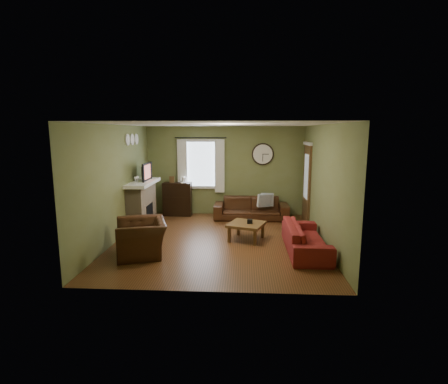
# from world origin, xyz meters

# --- Properties ---
(floor) EXTENTS (4.60, 5.20, 0.00)m
(floor) POSITION_xyz_m (0.00, 0.00, 0.00)
(floor) COLOR #543017
(floor) RESTS_ON ground
(ceiling) EXTENTS (4.60, 5.20, 0.00)m
(ceiling) POSITION_xyz_m (0.00, 0.00, 2.60)
(ceiling) COLOR white
(ceiling) RESTS_ON ground
(wall_left) EXTENTS (0.00, 5.20, 2.60)m
(wall_left) POSITION_xyz_m (-2.30, 0.00, 1.30)
(wall_left) COLOR olive
(wall_left) RESTS_ON ground
(wall_right) EXTENTS (0.00, 5.20, 2.60)m
(wall_right) POSITION_xyz_m (2.30, 0.00, 1.30)
(wall_right) COLOR olive
(wall_right) RESTS_ON ground
(wall_back) EXTENTS (4.60, 0.00, 2.60)m
(wall_back) POSITION_xyz_m (0.00, 2.60, 1.30)
(wall_back) COLOR olive
(wall_back) RESTS_ON ground
(wall_front) EXTENTS (4.60, 0.00, 2.60)m
(wall_front) POSITION_xyz_m (0.00, -2.60, 1.30)
(wall_front) COLOR olive
(wall_front) RESTS_ON ground
(fireplace) EXTENTS (0.40, 1.40, 1.10)m
(fireplace) POSITION_xyz_m (-2.10, 1.15, 0.55)
(fireplace) COLOR #9C8162
(fireplace) RESTS_ON floor
(firebox) EXTENTS (0.04, 0.60, 0.55)m
(firebox) POSITION_xyz_m (-1.91, 1.15, 0.30)
(firebox) COLOR black
(firebox) RESTS_ON fireplace
(mantel) EXTENTS (0.58, 1.60, 0.08)m
(mantel) POSITION_xyz_m (-2.07, 1.15, 1.14)
(mantel) COLOR white
(mantel) RESTS_ON fireplace
(tv) EXTENTS (0.08, 0.60, 0.35)m
(tv) POSITION_xyz_m (-2.05, 1.30, 1.35)
(tv) COLOR black
(tv) RESTS_ON mantel
(tv_screen) EXTENTS (0.02, 0.62, 0.36)m
(tv_screen) POSITION_xyz_m (-1.97, 1.30, 1.41)
(tv_screen) COLOR #994C3F
(tv_screen) RESTS_ON mantel
(medallion_left) EXTENTS (0.28, 0.28, 0.03)m
(medallion_left) POSITION_xyz_m (-2.28, 0.80, 2.25)
(medallion_left) COLOR white
(medallion_left) RESTS_ON wall_left
(medallion_mid) EXTENTS (0.28, 0.28, 0.03)m
(medallion_mid) POSITION_xyz_m (-2.28, 1.15, 2.25)
(medallion_mid) COLOR white
(medallion_mid) RESTS_ON wall_left
(medallion_right) EXTENTS (0.28, 0.28, 0.03)m
(medallion_right) POSITION_xyz_m (-2.28, 1.50, 2.25)
(medallion_right) COLOR white
(medallion_right) RESTS_ON wall_left
(window_pane) EXTENTS (1.00, 0.02, 1.30)m
(window_pane) POSITION_xyz_m (-0.70, 2.58, 1.50)
(window_pane) COLOR silver
(window_pane) RESTS_ON wall_back
(curtain_rod) EXTENTS (0.03, 0.03, 1.50)m
(curtain_rod) POSITION_xyz_m (-0.70, 2.48, 2.27)
(curtain_rod) COLOR black
(curtain_rod) RESTS_ON wall_back
(curtain_left) EXTENTS (0.28, 0.04, 1.55)m
(curtain_left) POSITION_xyz_m (-1.25, 2.48, 1.45)
(curtain_left) COLOR silver
(curtain_left) RESTS_ON wall_back
(curtain_right) EXTENTS (0.28, 0.04, 1.55)m
(curtain_right) POSITION_xyz_m (-0.15, 2.48, 1.45)
(curtain_right) COLOR silver
(curtain_right) RESTS_ON wall_back
(wall_clock) EXTENTS (0.64, 0.06, 0.64)m
(wall_clock) POSITION_xyz_m (1.10, 2.55, 1.80)
(wall_clock) COLOR white
(wall_clock) RESTS_ON wall_back
(door) EXTENTS (0.05, 0.90, 2.10)m
(door) POSITION_xyz_m (2.27, 1.85, 1.05)
(door) COLOR brown
(door) RESTS_ON floor
(bookshelf) EXTENTS (0.82, 0.35, 0.98)m
(bookshelf) POSITION_xyz_m (-1.38, 2.33, 0.49)
(bookshelf) COLOR black
(bookshelf) RESTS_ON floor
(book) EXTENTS (0.23, 0.27, 0.02)m
(book) POSITION_xyz_m (-1.27, 2.27, 0.96)
(book) COLOR brown
(book) RESTS_ON bookshelf
(sofa_brown) EXTENTS (2.08, 0.81, 0.61)m
(sofa_brown) POSITION_xyz_m (0.77, 2.05, 0.30)
(sofa_brown) COLOR #331B0D
(sofa_brown) RESTS_ON floor
(pillow_left) EXTENTS (0.37, 0.23, 0.36)m
(pillow_left) POSITION_xyz_m (1.12, 1.96, 0.55)
(pillow_left) COLOR #8D95A0
(pillow_left) RESTS_ON sofa_brown
(pillow_right) EXTENTS (0.37, 0.14, 0.36)m
(pillow_right) POSITION_xyz_m (1.22, 2.08, 0.55)
(pillow_right) COLOR #8D95A0
(pillow_right) RESTS_ON sofa_brown
(sofa_red) EXTENTS (0.77, 1.96, 0.57)m
(sofa_red) POSITION_xyz_m (1.84, -0.64, 0.29)
(sofa_red) COLOR maroon
(sofa_red) RESTS_ON floor
(armchair) EXTENTS (1.24, 1.32, 0.70)m
(armchair) POSITION_xyz_m (-1.48, -1.02, 0.35)
(armchair) COLOR #331B0D
(armchair) RESTS_ON floor
(coffee_table) EXTENTS (0.95, 0.95, 0.40)m
(coffee_table) POSITION_xyz_m (0.63, 0.05, 0.20)
(coffee_table) COLOR brown
(coffee_table) RESTS_ON floor
(tissue_box) EXTENTS (0.12, 0.12, 0.09)m
(tissue_box) POSITION_xyz_m (0.71, 0.03, 0.40)
(tissue_box) COLOR black
(tissue_box) RESTS_ON coffee_table
(wine_glass_a) EXTENTS (0.07, 0.07, 0.19)m
(wine_glass_a) POSITION_xyz_m (-2.05, 0.55, 1.28)
(wine_glass_a) COLOR white
(wine_glass_a) RESTS_ON mantel
(wine_glass_b) EXTENTS (0.07, 0.07, 0.19)m
(wine_glass_b) POSITION_xyz_m (-2.05, 0.71, 1.28)
(wine_glass_b) COLOR white
(wine_glass_b) RESTS_ON mantel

